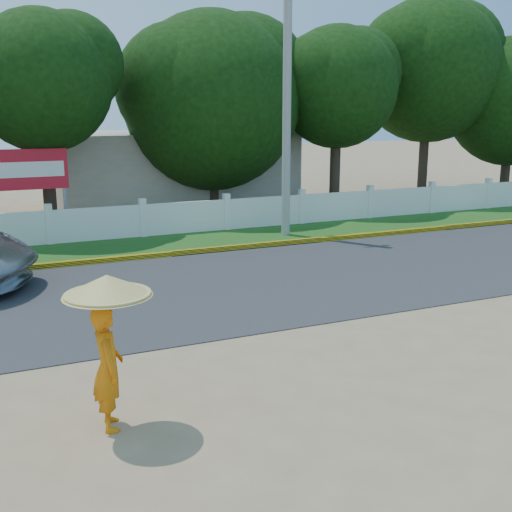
{
  "coord_description": "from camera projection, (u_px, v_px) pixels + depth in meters",
  "views": [
    {
      "loc": [
        -5.21,
        -9.58,
        4.26
      ],
      "look_at": [
        0.0,
        2.0,
        1.3
      ],
      "focal_mm": 45.0,
      "sensor_mm": 36.0,
      "label": 1
    }
  ],
  "objects": [
    {
      "name": "billboard",
      "position": [
        28.0,
        174.0,
        20.63
      ],
      "size": [
        2.5,
        0.13,
        2.95
      ],
      "color": "gray",
      "rests_on": "ground"
    },
    {
      "name": "building_near",
      "position": [
        170.0,
        168.0,
        28.38
      ],
      "size": [
        10.0,
        6.0,
        3.2
      ],
      "primitive_type": "cube",
      "color": "#B7AD99",
      "rests_on": "ground"
    },
    {
      "name": "utility_pole",
      "position": [
        287.0,
        106.0,
        20.82
      ],
      "size": [
        0.28,
        0.28,
        8.58
      ],
      "primitive_type": "cylinder",
      "color": "gray",
      "rests_on": "ground"
    },
    {
      "name": "ground",
      "position": [
        301.0,
        349.0,
        11.56
      ],
      "size": [
        120.0,
        120.0,
        0.0
      ],
      "primitive_type": "plane",
      "color": "#9E8460",
      "rests_on": "ground"
    },
    {
      "name": "grass_verge",
      "position": [
        155.0,
        245.0,
        20.21
      ],
      "size": [
        60.0,
        3.5,
        0.03
      ],
      "primitive_type": "cube",
      "color": "#2D601E",
      "rests_on": "ground"
    },
    {
      "name": "tree_row",
      "position": [
        209.0,
        89.0,
        24.7
      ],
      "size": [
        38.82,
        8.19,
        9.2
      ],
      "color": "#473828",
      "rests_on": "ground"
    },
    {
      "name": "curb",
      "position": [
        171.0,
        254.0,
        18.69
      ],
      "size": [
        40.0,
        0.18,
        0.16
      ],
      "primitive_type": "cube",
      "color": "yellow",
      "rests_on": "ground"
    },
    {
      "name": "road",
      "position": [
        214.0,
        286.0,
        15.55
      ],
      "size": [
        60.0,
        7.0,
        0.02
      ],
      "primitive_type": "cube",
      "color": "#38383A",
      "rests_on": "ground"
    },
    {
      "name": "fence",
      "position": [
        143.0,
        221.0,
        21.38
      ],
      "size": [
        40.0,
        0.1,
        1.1
      ],
      "primitive_type": "cube",
      "color": "silver",
      "rests_on": "ground"
    },
    {
      "name": "monk_with_parasol",
      "position": [
        107.0,
        330.0,
        8.45
      ],
      "size": [
        1.18,
        1.18,
        2.14
      ],
      "color": "orange",
      "rests_on": "ground"
    }
  ]
}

